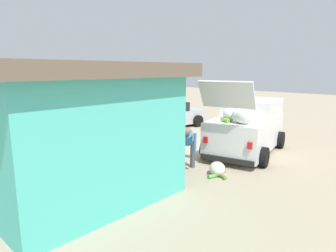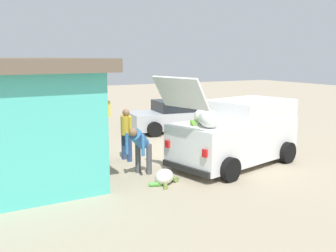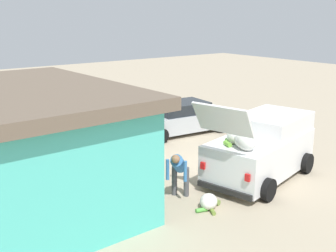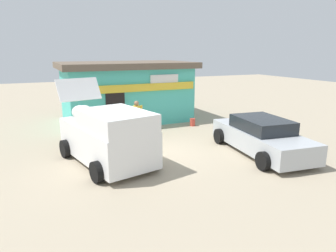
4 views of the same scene
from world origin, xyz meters
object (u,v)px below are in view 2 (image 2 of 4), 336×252
vendor_standing (126,131)px  paint_bucket (75,138)px  parked_sedan (180,116)px  customer_bending (140,145)px  unloaded_banana_pile (164,177)px  delivery_van (237,132)px

vendor_standing → paint_bucket: 3.36m
parked_sedan → paint_bucket: size_ratio=12.00×
customer_bending → unloaded_banana_pile: (-0.95, -0.25, -0.68)m
vendor_standing → customer_bending: (-1.61, 0.28, -0.07)m
delivery_van → unloaded_banana_pile: size_ratio=5.54×
paint_bucket → unloaded_banana_pile: bearing=-172.7°
vendor_standing → paint_bucket: (3.19, 0.77, -0.73)m
parked_sedan → customer_bending: customer_bending is taller
parked_sedan → customer_bending: bearing=140.7°
delivery_van → parked_sedan: delivery_van is taller
delivery_van → paint_bucket: (5.09, 3.50, -0.76)m
customer_bending → delivery_van: bearing=-95.5°
unloaded_banana_pile → paint_bucket: (5.75, 0.74, 0.02)m
paint_bucket → customer_bending: bearing=-174.2°
vendor_standing → customer_bending: bearing=170.2°
delivery_van → vendor_standing: 3.33m
vendor_standing → customer_bending: 1.64m
parked_sedan → customer_bending: (-5.14, 4.21, 0.23)m
delivery_van → customer_bending: delivery_van is taller
vendor_standing → unloaded_banana_pile: vendor_standing is taller
customer_bending → unloaded_banana_pile: size_ratio=1.62×
delivery_van → customer_bending: size_ratio=3.43×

